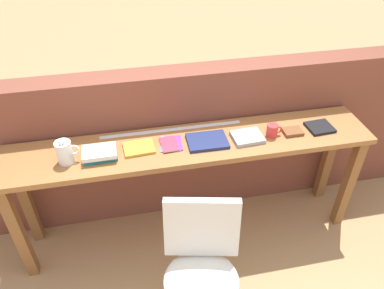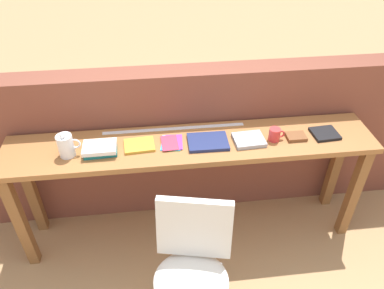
{
  "view_description": "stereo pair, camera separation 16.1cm",
  "coord_description": "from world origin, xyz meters",
  "px_view_note": "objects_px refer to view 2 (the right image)",
  "views": [
    {
      "loc": [
        -0.39,
        -1.65,
        2.39
      ],
      "look_at": [
        0.0,
        0.25,
        0.9
      ],
      "focal_mm": 35.0,
      "sensor_mm": 36.0,
      "label": 1
    },
    {
      "loc": [
        -0.23,
        -1.68,
        2.39
      ],
      "look_at": [
        0.0,
        0.25,
        0.9
      ],
      "focal_mm": 35.0,
      "sensor_mm": 36.0,
      "label": 2
    }
  ],
  "objects_px": {
    "chair_white_moulded": "(192,263)",
    "pamphlet_pile_colourful": "(172,143)",
    "book_stack_leftmost": "(100,149)",
    "magazine_cycling": "(139,145)",
    "book_open_centre": "(208,142)",
    "mug": "(275,134)",
    "pitcher_white": "(66,145)",
    "leather_journal_brown": "(296,137)",
    "book_repair_rightmost": "(325,134)"
  },
  "relations": [
    {
      "from": "chair_white_moulded",
      "to": "pamphlet_pile_colourful",
      "type": "relative_size",
      "value": 4.82
    },
    {
      "from": "mug",
      "to": "book_repair_rightmost",
      "type": "relative_size",
      "value": 0.64
    },
    {
      "from": "leather_journal_brown",
      "to": "mug",
      "type": "bearing_deg",
      "value": -178.97
    },
    {
      "from": "chair_white_moulded",
      "to": "book_open_centre",
      "type": "distance_m",
      "value": 0.78
    },
    {
      "from": "chair_white_moulded",
      "to": "mug",
      "type": "xyz_separation_m",
      "value": [
        0.63,
        0.65,
        0.4
      ]
    },
    {
      "from": "book_open_centre",
      "to": "book_repair_rightmost",
      "type": "bearing_deg",
      "value": 0.85
    },
    {
      "from": "book_stack_leftmost",
      "to": "pamphlet_pile_colourful",
      "type": "height_order",
      "value": "book_stack_leftmost"
    },
    {
      "from": "pitcher_white",
      "to": "leather_journal_brown",
      "type": "relative_size",
      "value": 1.41
    },
    {
      "from": "pitcher_white",
      "to": "chair_white_moulded",
      "type": "bearing_deg",
      "value": -41.84
    },
    {
      "from": "pitcher_white",
      "to": "book_stack_leftmost",
      "type": "distance_m",
      "value": 0.21
    },
    {
      "from": "chair_white_moulded",
      "to": "book_stack_leftmost",
      "type": "height_order",
      "value": "book_stack_leftmost"
    },
    {
      "from": "book_open_centre",
      "to": "mug",
      "type": "relative_size",
      "value": 2.42
    },
    {
      "from": "book_open_centre",
      "to": "mug",
      "type": "height_order",
      "value": "mug"
    },
    {
      "from": "book_open_centre",
      "to": "pitcher_white",
      "type": "bearing_deg",
      "value": -177.91
    },
    {
      "from": "magazine_cycling",
      "to": "leather_journal_brown",
      "type": "height_order",
      "value": "leather_journal_brown"
    },
    {
      "from": "chair_white_moulded",
      "to": "pamphlet_pile_colourful",
      "type": "distance_m",
      "value": 0.78
    },
    {
      "from": "mug",
      "to": "chair_white_moulded",
      "type": "bearing_deg",
      "value": -134.25
    },
    {
      "from": "book_open_centre",
      "to": "book_repair_rightmost",
      "type": "height_order",
      "value": "book_open_centre"
    },
    {
      "from": "chair_white_moulded",
      "to": "magazine_cycling",
      "type": "distance_m",
      "value": 0.82
    },
    {
      "from": "magazine_cycling",
      "to": "leather_journal_brown",
      "type": "xyz_separation_m",
      "value": [
        1.06,
        -0.03,
        0.0
      ]
    },
    {
      "from": "pamphlet_pile_colourful",
      "to": "chair_white_moulded",
      "type": "bearing_deg",
      "value": -85.3
    },
    {
      "from": "book_stack_leftmost",
      "to": "magazine_cycling",
      "type": "distance_m",
      "value": 0.25
    },
    {
      "from": "chair_white_moulded",
      "to": "magazine_cycling",
      "type": "relative_size",
      "value": 4.54
    },
    {
      "from": "pitcher_white",
      "to": "magazine_cycling",
      "type": "xyz_separation_m",
      "value": [
        0.45,
        0.04,
        -0.07
      ]
    },
    {
      "from": "mug",
      "to": "book_open_centre",
      "type": "bearing_deg",
      "value": 177.95
    },
    {
      "from": "pitcher_white",
      "to": "leather_journal_brown",
      "type": "distance_m",
      "value": 1.51
    },
    {
      "from": "chair_white_moulded",
      "to": "book_open_centre",
      "type": "xyz_separation_m",
      "value": [
        0.18,
        0.67,
        0.36
      ]
    },
    {
      "from": "magazine_cycling",
      "to": "mug",
      "type": "bearing_deg",
      "value": -6.1
    },
    {
      "from": "leather_journal_brown",
      "to": "book_repair_rightmost",
      "type": "relative_size",
      "value": 0.75
    },
    {
      "from": "pitcher_white",
      "to": "magazine_cycling",
      "type": "bearing_deg",
      "value": 4.71
    },
    {
      "from": "leather_journal_brown",
      "to": "book_repair_rightmost",
      "type": "xyz_separation_m",
      "value": [
        0.21,
        0.01,
        -0.0
      ]
    },
    {
      "from": "book_stack_leftmost",
      "to": "magazine_cycling",
      "type": "height_order",
      "value": "book_stack_leftmost"
    },
    {
      "from": "book_open_centre",
      "to": "pamphlet_pile_colourful",
      "type": "bearing_deg",
      "value": 175.06
    },
    {
      "from": "chair_white_moulded",
      "to": "mug",
      "type": "height_order",
      "value": "mug"
    },
    {
      "from": "chair_white_moulded",
      "to": "pamphlet_pile_colourful",
      "type": "height_order",
      "value": "same"
    },
    {
      "from": "magazine_cycling",
      "to": "pamphlet_pile_colourful",
      "type": "relative_size",
      "value": 1.06
    },
    {
      "from": "chair_white_moulded",
      "to": "pitcher_white",
      "type": "relative_size",
      "value": 4.85
    },
    {
      "from": "leather_journal_brown",
      "to": "book_repair_rightmost",
      "type": "height_order",
      "value": "leather_journal_brown"
    },
    {
      "from": "chair_white_moulded",
      "to": "book_repair_rightmost",
      "type": "distance_m",
      "value": 1.25
    },
    {
      "from": "book_stack_leftmost",
      "to": "magazine_cycling",
      "type": "bearing_deg",
      "value": 7.82
    },
    {
      "from": "pamphlet_pile_colourful",
      "to": "book_open_centre",
      "type": "height_order",
      "value": "book_open_centre"
    },
    {
      "from": "pamphlet_pile_colourful",
      "to": "magazine_cycling",
      "type": "bearing_deg",
      "value": -178.27
    },
    {
      "from": "pamphlet_pile_colourful",
      "to": "leather_journal_brown",
      "type": "xyz_separation_m",
      "value": [
        0.84,
        -0.04,
        0.01
      ]
    },
    {
      "from": "chair_white_moulded",
      "to": "magazine_cycling",
      "type": "height_order",
      "value": "magazine_cycling"
    },
    {
      "from": "magazine_cycling",
      "to": "book_open_centre",
      "type": "height_order",
      "value": "book_open_centre"
    },
    {
      "from": "pitcher_white",
      "to": "book_repair_rightmost",
      "type": "relative_size",
      "value": 1.06
    },
    {
      "from": "book_open_centre",
      "to": "leather_journal_brown",
      "type": "distance_m",
      "value": 0.6
    },
    {
      "from": "mug",
      "to": "magazine_cycling",
      "type": "bearing_deg",
      "value": 177.84
    },
    {
      "from": "leather_journal_brown",
      "to": "pitcher_white",
      "type": "bearing_deg",
      "value": -179.83
    },
    {
      "from": "chair_white_moulded",
      "to": "mug",
      "type": "bearing_deg",
      "value": 45.75
    }
  ]
}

